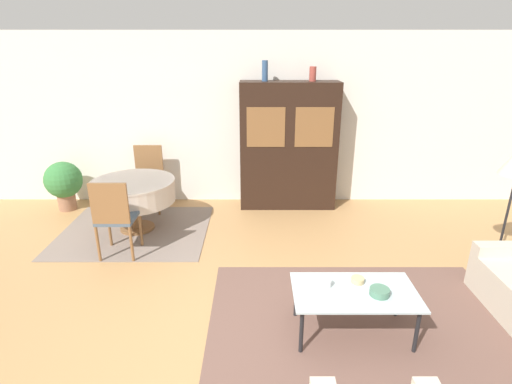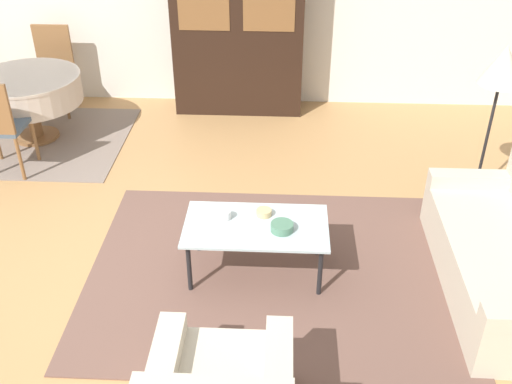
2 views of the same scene
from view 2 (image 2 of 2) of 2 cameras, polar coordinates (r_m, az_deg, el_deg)
The scene contains 12 objects.
ground_plane at distance 4.82m, azimuth -13.32°, elevation -8.64°, with size 14.00×14.00×0.00m, color tan.
area_rug at distance 4.82m, azimuth 1.63°, elevation -7.54°, with size 2.91×2.27×0.01m.
dining_rug at distance 7.16m, azimuth -20.37°, elevation 4.65°, with size 2.04×1.74×0.01m.
couch at distance 4.89m, azimuth 23.18°, elevation -5.90°, with size 0.85×1.82×0.76m.
coffee_table at distance 4.57m, azimuth 0.00°, elevation -3.58°, with size 1.10×0.61×0.44m.
display_cabinet at distance 7.16m, azimuth -1.71°, elevation 15.26°, with size 1.50×0.46×1.98m.
dining_table at distance 6.98m, azimuth -20.93°, elevation 9.09°, with size 1.15×1.15×0.73m.
dining_chair_far at distance 7.66m, azimuth -18.81°, elevation 11.47°, with size 0.44×0.44×1.01m.
floor_lamp at distance 5.57m, azimuth 22.40°, elevation 10.57°, with size 0.38×0.38×1.48m.
cup at distance 4.60m, azimuth -2.96°, elevation -2.18°, with size 0.09×0.09×0.07m.
bowl at distance 4.47m, azimuth 2.49°, elevation -3.35°, with size 0.17×0.17×0.06m.
bowl_small at distance 4.64m, azimuth 0.76°, elevation -1.96°, with size 0.12×0.12×0.05m.
Camera 2 is at (1.28, -3.47, 3.09)m, focal length 42.00 mm.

